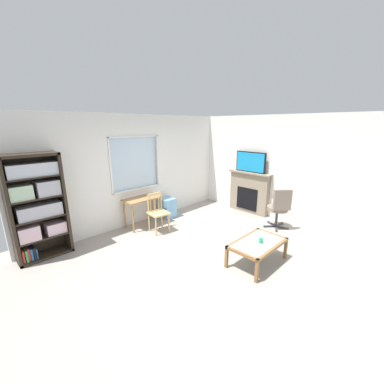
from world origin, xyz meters
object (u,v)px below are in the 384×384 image
Objects in this scene: desk_under_window at (143,202)px; bookshelf at (37,205)px; wooden_chair at (158,212)px; tv at (251,162)px; sippy_cup at (261,240)px; fireplace at (249,192)px; plastic_drawer_unit at (167,207)px; coffee_table at (258,245)px; office_chair at (279,207)px.

bookshelf is at bearing 177.13° from desk_under_window.
tv is (2.59, -0.77, 0.97)m from wooden_chair.
bookshelf is 21.52× the size of sippy_cup.
bookshelf is at bearing 163.84° from fireplace.
wooden_chair reaches higher than plastic_drawer_unit.
coffee_table is (0.42, -2.34, -0.11)m from wooden_chair.
tv reaches higher than office_chair.
office_chair is 11.11× the size of sippy_cup.
sippy_cup reaches higher than coffee_table.
desk_under_window is 10.13× the size of sippy_cup.
tv is at bearing -16.58° from wooden_chair.
tv reaches higher than wooden_chair.
office_chair reaches higher than coffee_table.
plastic_drawer_unit reaches higher than sippy_cup.
bookshelf is 5.01m from office_chair.
wooden_chair is 10.00× the size of sippy_cup.
wooden_chair is 2.42m from sippy_cup.
desk_under_window is at bearing 99.62° from sippy_cup.
tv is at bearing 36.89° from sippy_cup.
wooden_chair is at bearing 163.42° from tv.
wooden_chair is at bearing 100.29° from coffee_table.
plastic_drawer_unit is 2.84m from office_chair.
desk_under_window reaches higher than sippy_cup.
desk_under_window is 1.01× the size of wooden_chair.
bookshelf reaches higher than coffee_table.
sippy_cup is (-1.66, -0.47, -0.10)m from office_chair.
wooden_chair is 0.94m from plastic_drawer_unit.
tv is (4.79, -1.39, 0.41)m from bookshelf.
desk_under_window is at bearing 154.21° from fireplace.
plastic_drawer_unit is 2.32m from fireplace.
coffee_table is at bearing 107.36° from sippy_cup.
plastic_drawer_unit is 2.97m from sippy_cup.
fireplace reaches higher than desk_under_window.
tv reaches higher than sippy_cup.
wooden_chair reaches higher than desk_under_window.
office_chair reaches higher than plastic_drawer_unit.
wooden_chair is at bearing -142.25° from plastic_drawer_unit.
tv reaches higher than coffee_table.
coffee_table is at bearing -95.98° from plastic_drawer_unit.
bookshelf reaches higher than tv.
bookshelf is 4.01m from coffee_table.
bookshelf is at bearing 164.22° from wooden_chair.
office_chair is 1.72m from sippy_cup.
bookshelf reaches higher than desk_under_window.
wooden_chair is at bearing -15.78° from bookshelf.
desk_under_window is at bearing 99.50° from coffee_table.
plastic_drawer_unit is 5.77× the size of sippy_cup.
plastic_drawer_unit is 0.41× the size of fireplace.
desk_under_window is (2.15, -0.11, -0.43)m from bookshelf.
wooden_chair is 2.72m from fireplace.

